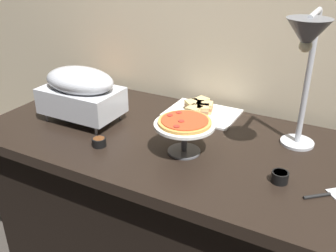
% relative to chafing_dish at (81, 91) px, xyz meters
% --- Properties ---
extents(back_wall, '(4.40, 0.04, 2.40)m').
position_rel_chafing_dish_xyz_m(back_wall, '(0.55, 0.54, 0.29)').
color(back_wall, '#C6B593').
rests_on(back_wall, ground_plane).
extents(buffet_table, '(1.90, 0.84, 0.76)m').
position_rel_chafing_dish_xyz_m(buffet_table, '(0.55, 0.04, -0.52)').
color(buffet_table, black).
rests_on(buffet_table, ground_plane).
extents(chafing_dish, '(0.37, 0.23, 0.26)m').
position_rel_chafing_dish_xyz_m(chafing_dish, '(0.00, 0.00, 0.00)').
color(chafing_dish, '#B7BABF').
rests_on(chafing_dish, buffet_table).
extents(heat_lamp, '(0.15, 0.34, 0.57)m').
position_rel_chafing_dish_xyz_m(heat_lamp, '(0.96, 0.08, 0.30)').
color(heat_lamp, '#B7BABF').
rests_on(heat_lamp, buffet_table).
extents(pizza_plate_front, '(0.25, 0.25, 0.03)m').
position_rel_chafing_dish_xyz_m(pizza_plate_front, '(-0.18, 0.31, -0.14)').
color(pizza_plate_front, white).
rests_on(pizza_plate_front, buffet_table).
extents(pizza_plate_center, '(0.25, 0.25, 0.15)m').
position_rel_chafing_dish_xyz_m(pizza_plate_center, '(0.57, -0.05, -0.03)').
color(pizza_plate_center, '#595B60').
rests_on(pizza_plate_center, buffet_table).
extents(sandwich_platter, '(0.35, 0.25, 0.06)m').
position_rel_chafing_dish_xyz_m(sandwich_platter, '(0.47, 0.33, -0.13)').
color(sandwich_platter, white).
rests_on(sandwich_platter, buffet_table).
extents(sauce_cup_near, '(0.06, 0.06, 0.04)m').
position_rel_chafing_dish_xyz_m(sauce_cup_near, '(0.97, -0.09, -0.13)').
color(sauce_cup_near, black).
rests_on(sauce_cup_near, buffet_table).
extents(sauce_cup_far, '(0.06, 0.06, 0.04)m').
position_rel_chafing_dish_xyz_m(sauce_cup_far, '(0.23, -0.18, -0.13)').
color(sauce_cup_far, black).
rests_on(sauce_cup_far, buffet_table).
extents(serving_spatula, '(0.15, 0.14, 0.01)m').
position_rel_chafing_dish_xyz_m(serving_spatula, '(1.13, -0.09, -0.14)').
color(serving_spatula, '#B7BABF').
rests_on(serving_spatula, buffet_table).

